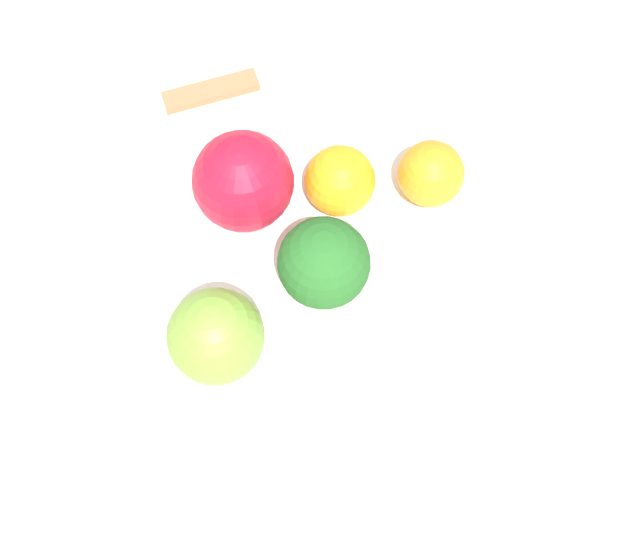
% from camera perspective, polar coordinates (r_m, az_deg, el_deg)
% --- Properties ---
extents(ground_plane, '(6.00, 6.00, 0.00)m').
position_cam_1_polar(ground_plane, '(0.57, 0.00, -2.47)').
color(ground_plane, gray).
extents(table_surface, '(1.20, 1.20, 0.02)m').
position_cam_1_polar(table_surface, '(0.56, 0.00, -2.08)').
color(table_surface, beige).
rests_on(table_surface, ground_plane).
extents(bowl, '(0.23, 0.23, 0.03)m').
position_cam_1_polar(bowl, '(0.54, 0.00, -1.08)').
color(bowl, white).
rests_on(bowl, table_surface).
extents(broccoli, '(0.05, 0.05, 0.07)m').
position_cam_1_polar(broccoli, '(0.48, 0.25, 0.42)').
color(broccoli, '#8CB76B').
rests_on(broccoli, bowl).
extents(apple_red, '(0.06, 0.06, 0.06)m').
position_cam_1_polar(apple_red, '(0.52, -4.95, 5.74)').
color(apple_red, '#B7142D').
rests_on(apple_red, bowl).
extents(apple_green, '(0.05, 0.05, 0.05)m').
position_cam_1_polar(apple_green, '(0.49, -6.69, -4.18)').
color(apple_green, olive).
rests_on(apple_green, bowl).
extents(orange_front, '(0.04, 0.04, 0.04)m').
position_cam_1_polar(orange_front, '(0.53, 1.28, 5.79)').
color(orange_front, orange).
rests_on(orange_front, bowl).
extents(orange_back, '(0.04, 0.04, 0.04)m').
position_cam_1_polar(orange_back, '(0.54, 7.11, 6.19)').
color(orange_back, orange).
rests_on(orange_back, bowl).
extents(spoon, '(0.06, 0.06, 0.01)m').
position_cam_1_polar(spoon, '(0.63, -7.00, 11.36)').
color(spoon, olive).
rests_on(spoon, table_surface).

